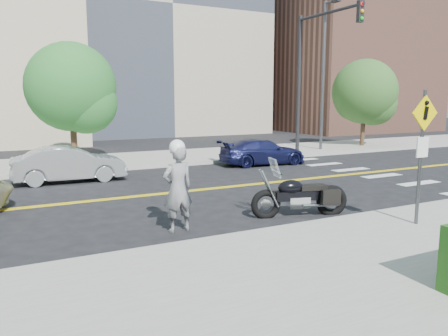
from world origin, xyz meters
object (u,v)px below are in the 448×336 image
Objects in this scene: motorcyclist at (178,186)px; motorcycle at (301,187)px; parked_car_silver at (70,164)px; parked_car_blue at (263,152)px; pedestrian_sign at (422,144)px.

motorcyclist reaches higher than motorcycle.
motorcycle is at bearing -146.47° from parked_car_silver.
motorcyclist is 0.84× the size of motorcycle.
motorcycle is 0.62× the size of parked_car_blue.
motorcycle is at bearing 125.95° from pedestrian_sign.
motorcyclist is at bearing 153.63° from pedestrian_sign.
motorcyclist is (-4.84, 2.40, -0.93)m from pedestrian_sign.
pedestrian_sign is at bearing 149.05° from motorcyclist.
motorcyclist reaches higher than parked_car_silver.
motorcycle is at bearing 172.04° from motorcyclist.
pedestrian_sign is at bearing -39.24° from motorcycle.
parked_car_blue is (2.26, 10.15, -1.38)m from pedestrian_sign.
pedestrian_sign is 0.77× the size of parked_car_silver.
parked_car_silver is 8.41m from parked_car_blue.
motorcyclist is at bearing 142.34° from parked_car_blue.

